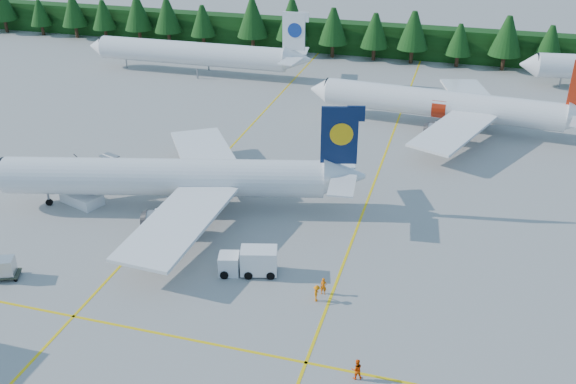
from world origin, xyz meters
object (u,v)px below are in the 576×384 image
(airstairs, at_px, (84,195))
(airliner_red, at_px, (436,104))
(service_truck, at_px, (248,261))
(airliner_navy, at_px, (158,178))

(airstairs, bearing_deg, airliner_red, 63.07)
(airliner_red, bearing_deg, service_truck, -103.19)
(airliner_red, bearing_deg, airstairs, -131.73)
(airliner_red, relative_size, airstairs, 5.51)
(airliner_red, distance_m, service_truck, 44.26)
(airstairs, bearing_deg, service_truck, -1.00)
(airliner_red, xyz_separation_m, service_truck, (-13.28, -42.17, -2.14))
(service_truck, bearing_deg, airliner_navy, 130.23)
(airliner_navy, distance_m, service_truck, 16.58)
(airliner_navy, xyz_separation_m, airliner_red, (26.75, 32.78, -0.13))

